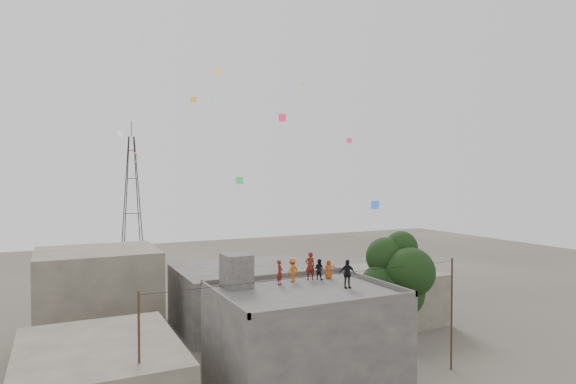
% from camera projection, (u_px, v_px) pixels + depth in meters
% --- Properties ---
extents(main_building, '(10.00, 8.00, 6.10)m').
position_uv_depth(main_building, '(304.00, 343.00, 28.00)').
color(main_building, '#44413F').
rests_on(main_building, ground).
extents(parapet, '(10.00, 8.00, 0.30)m').
position_uv_depth(parapet, '(304.00, 288.00, 27.91)').
color(parapet, '#44413F').
rests_on(parapet, main_building).
extents(stair_head_box, '(1.60, 1.80, 2.00)m').
position_uv_depth(stair_head_box, '(236.00, 271.00, 28.83)').
color(stair_head_box, '#44413F').
rests_on(stair_head_box, main_building).
extents(neighbor_west, '(8.00, 10.00, 4.00)m').
position_uv_depth(neighbor_west, '(99.00, 383.00, 25.03)').
color(neighbor_west, '#5D5549').
rests_on(neighbor_west, ground).
extents(neighbor_north, '(12.00, 9.00, 5.00)m').
position_uv_depth(neighbor_north, '(249.00, 296.00, 41.48)').
color(neighbor_north, '#44413F').
rests_on(neighbor_north, ground).
extents(neighbor_northwest, '(9.00, 8.00, 7.00)m').
position_uv_depth(neighbor_northwest, '(98.00, 294.00, 38.01)').
color(neighbor_northwest, '#5D5549').
rests_on(neighbor_northwest, ground).
extents(neighbor_east, '(7.00, 8.00, 4.40)m').
position_uv_depth(neighbor_east, '(390.00, 295.00, 43.14)').
color(neighbor_east, '#5D5549').
rests_on(neighbor_east, ground).
extents(tree, '(4.90, 4.60, 9.10)m').
position_uv_depth(tree, '(398.00, 277.00, 31.67)').
color(tree, black).
rests_on(tree, ground).
extents(utility_line, '(20.12, 0.62, 7.40)m').
position_uv_depth(utility_line, '(322.00, 335.00, 27.08)').
color(utility_line, black).
rests_on(utility_line, ground).
extents(transmission_tower, '(2.97, 2.97, 20.01)m').
position_uv_depth(transmission_tower, '(132.00, 206.00, 62.04)').
color(transmission_tower, black).
rests_on(transmission_tower, ground).
extents(person_red_adult, '(0.69, 0.49, 1.79)m').
position_uv_depth(person_red_adult, '(310.00, 266.00, 30.94)').
color(person_red_adult, '#62190F').
rests_on(person_red_adult, main_building).
extents(person_orange_child, '(0.71, 0.60, 1.23)m').
position_uv_depth(person_orange_child, '(329.00, 269.00, 31.27)').
color(person_orange_child, '#B84B15').
rests_on(person_orange_child, main_building).
extents(person_dark_child, '(0.77, 0.82, 1.34)m').
position_uv_depth(person_dark_child, '(319.00, 269.00, 31.03)').
color(person_dark_child, black).
rests_on(person_dark_child, main_building).
extents(person_dark_adult, '(1.07, 0.61, 1.71)m').
position_uv_depth(person_dark_adult, '(347.00, 274.00, 28.58)').
color(person_dark_adult, black).
rests_on(person_dark_adult, main_building).
extents(person_orange_adult, '(1.09, 0.85, 1.49)m').
position_uv_depth(person_orange_adult, '(292.00, 270.00, 30.33)').
color(person_orange_adult, '#C65B16').
rests_on(person_orange_adult, main_building).
extents(person_red_child, '(0.65, 0.65, 1.52)m').
position_uv_depth(person_red_child, '(280.00, 272.00, 29.50)').
color(person_red_child, maroon).
rests_on(person_red_child, main_building).
extents(kites, '(18.99, 14.18, 10.82)m').
position_uv_depth(kites, '(250.00, 127.00, 34.01)').
color(kites, orange).
rests_on(kites, ground).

